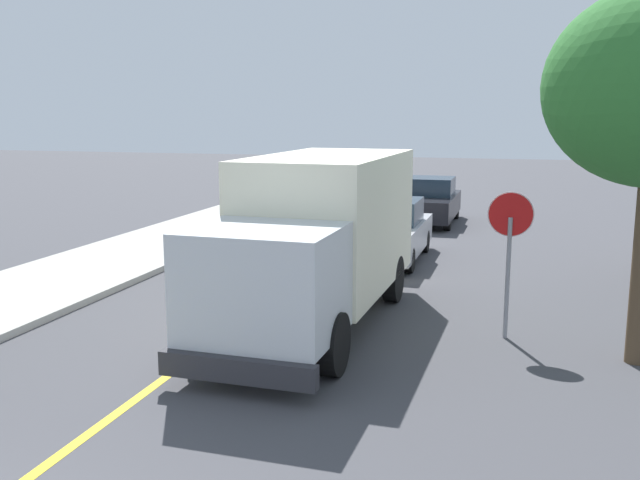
{
  "coord_description": "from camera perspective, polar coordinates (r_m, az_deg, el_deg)",
  "views": [
    {
      "loc": [
        5.14,
        -3.93,
        4.02
      ],
      "look_at": [
        1.13,
        9.95,
        1.4
      ],
      "focal_mm": 39.67,
      "sensor_mm": 36.0,
      "label": 1
    }
  ],
  "objects": [
    {
      "name": "stop_sign",
      "position": [
        12.92,
        15.05,
        0.27
      ],
      "size": [
        0.8,
        0.1,
        2.65
      ],
      "color": "gray",
      "rests_on": "ground"
    },
    {
      "name": "centre_line_yellow",
      "position": [
        15.38,
        -4.03,
        -4.88
      ],
      "size": [
        0.16,
        56.0,
        0.01
      ],
      "primitive_type": "cube",
      "color": "gold",
      "rests_on": "ground"
    },
    {
      "name": "box_truck",
      "position": [
        13.38,
        -0.12,
        0.57
      ],
      "size": [
        2.57,
        7.24,
        3.2
      ],
      "color": "#F2EDCC",
      "rests_on": "ground"
    },
    {
      "name": "parked_car_mid",
      "position": [
        26.17,
        8.9,
        3.07
      ],
      "size": [
        1.82,
        4.41,
        1.67
      ],
      "color": "black",
      "rests_on": "ground"
    },
    {
      "name": "parked_car_near",
      "position": [
        19.48,
        5.62,
        0.68
      ],
      "size": [
        1.81,
        4.4,
        1.67
      ],
      "color": "#B7B7BC",
      "rests_on": "ground"
    }
  ]
}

